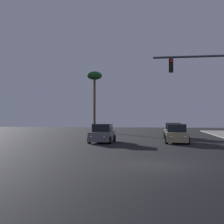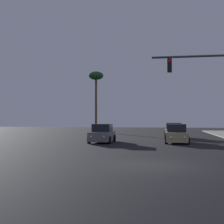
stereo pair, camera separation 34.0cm
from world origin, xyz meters
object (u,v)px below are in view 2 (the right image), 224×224
Objects in this scene: car_tan at (177,134)px; car_grey at (102,134)px; car_white at (174,131)px; palm_tree_far at (96,79)px.

car_tan and car_grey have the same top height.
car_white is 10.10m from car_grey.
car_grey is 22.96m from palm_tree_far.
car_white is 0.44× the size of palm_tree_far.
car_tan is 6.65m from car_grey.
car_white is at bearing -131.76° from car_grey.
palm_tree_far is (-5.18, 21.02, 7.67)m from car_grey.
car_tan is at bearing -60.13° from palm_tree_far.
car_grey is at bearing -76.17° from palm_tree_far.
palm_tree_far reaches higher than car_grey.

